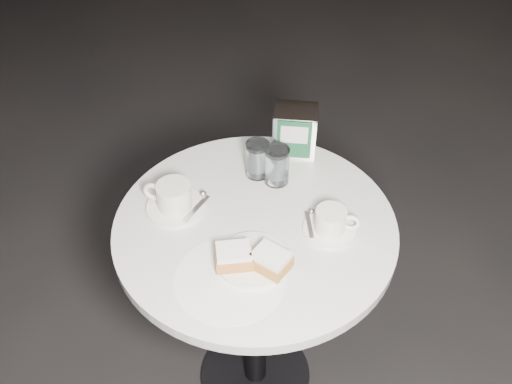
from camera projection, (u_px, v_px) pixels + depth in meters
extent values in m
plane|color=black|center=(255.00, 377.00, 1.91)|extent=(7.00, 7.00, 0.00)
cylinder|color=black|center=(255.00, 375.00, 1.90)|extent=(0.36, 0.36, 0.03)
cylinder|color=black|center=(255.00, 313.00, 1.66)|extent=(0.07, 0.07, 0.70)
cylinder|color=white|center=(255.00, 227.00, 1.41)|extent=(0.70, 0.70, 0.03)
cylinder|color=white|center=(230.00, 279.00, 1.27)|extent=(0.32, 0.32, 0.00)
cylinder|color=white|center=(253.00, 260.00, 1.31)|extent=(0.18, 0.18, 0.01)
cube|color=#BE773A|center=(234.00, 258.00, 1.28)|extent=(0.10, 0.08, 0.03)
cube|color=white|center=(234.00, 251.00, 1.27)|extent=(0.09, 0.08, 0.01)
cube|color=#B97B39|center=(271.00, 262.00, 1.28)|extent=(0.11, 0.10, 0.03)
cube|color=white|center=(271.00, 256.00, 1.26)|extent=(0.10, 0.09, 0.01)
cylinder|color=white|center=(176.00, 207.00, 1.44)|extent=(0.17, 0.17, 0.01)
cylinder|color=white|center=(174.00, 196.00, 1.41)|extent=(0.10, 0.10, 0.07)
cylinder|color=#956851|center=(173.00, 188.00, 1.39)|extent=(0.09, 0.09, 0.00)
torus|color=white|center=(153.00, 192.00, 1.42)|extent=(0.05, 0.02, 0.05)
cube|color=#BCBDC1|center=(197.00, 208.00, 1.42)|extent=(0.05, 0.10, 0.00)
sphere|color=silver|center=(203.00, 194.00, 1.46)|extent=(0.02, 0.02, 0.02)
cylinder|color=white|center=(329.00, 230.00, 1.38)|extent=(0.14, 0.14, 0.01)
cylinder|color=white|center=(330.00, 220.00, 1.36)|extent=(0.08, 0.08, 0.06)
cylinder|color=#835D47|center=(331.00, 213.00, 1.34)|extent=(0.07, 0.07, 0.00)
torus|color=white|center=(351.00, 223.00, 1.35)|extent=(0.05, 0.01, 0.05)
cube|color=silver|center=(309.00, 225.00, 1.38)|extent=(0.03, 0.09, 0.00)
sphere|color=silver|center=(311.00, 211.00, 1.41)|extent=(0.02, 0.02, 0.02)
cylinder|color=white|center=(257.00, 159.00, 1.50)|extent=(0.08, 0.08, 0.10)
cylinder|color=silver|center=(257.00, 160.00, 1.51)|extent=(0.07, 0.07, 0.09)
cylinder|color=white|center=(277.00, 165.00, 1.48)|extent=(0.08, 0.08, 0.11)
cylinder|color=white|center=(277.00, 166.00, 1.48)|extent=(0.07, 0.07, 0.09)
cube|color=silver|center=(295.00, 130.00, 1.57)|extent=(0.12, 0.09, 0.14)
cube|color=#17522F|center=(294.00, 140.00, 1.53)|extent=(0.09, 0.00, 0.12)
cube|color=silver|center=(294.00, 135.00, 1.51)|extent=(0.07, 0.00, 0.05)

